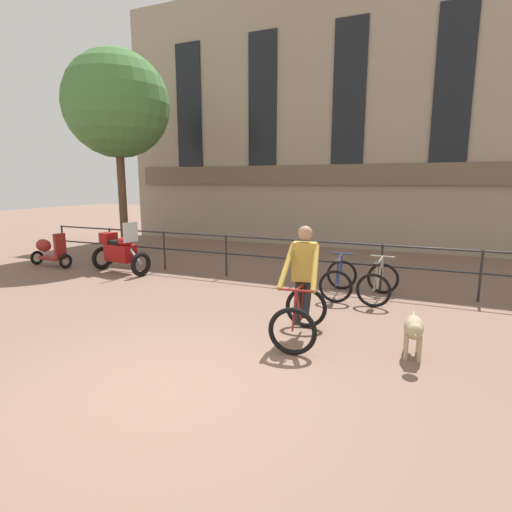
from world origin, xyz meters
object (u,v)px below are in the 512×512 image
object	(u,v)px
parked_scooter	(49,250)
cyclist_with_bike	(302,289)
parked_bicycle_near_lamp	(339,279)
parked_motorcycle	(120,252)
dog	(414,329)
parked_bicycle_mid_left	(378,283)

from	to	relation	value
parked_scooter	cyclist_with_bike	bearing A→B (deg)	-102.50
parked_scooter	parked_bicycle_near_lamp	bearing A→B (deg)	-85.26
parked_motorcycle	parked_bicycle_near_lamp	bearing A→B (deg)	-80.10
dog	parked_motorcycle	distance (m)	7.68
parked_bicycle_near_lamp	parked_bicycle_mid_left	size ratio (longest dim) A/B	1.01
cyclist_with_bike	parked_bicycle_near_lamp	distance (m)	2.51
dog	parked_scooter	size ratio (longest dim) A/B	0.69
parked_motorcycle	parked_bicycle_mid_left	xyz separation A→B (m)	(6.51, 0.09, -0.20)
parked_bicycle_near_lamp	parked_motorcycle	bearing A→B (deg)	-3.91
parked_scooter	parked_bicycle_mid_left	bearing A→B (deg)	-85.42
parked_bicycle_mid_left	parked_scooter	distance (m)	8.91
dog	parked_bicycle_near_lamp	xyz separation A→B (m)	(-1.54, 2.60, -0.05)
dog	parked_bicycle_near_lamp	distance (m)	3.03
parked_bicycle_near_lamp	parked_bicycle_mid_left	distance (m)	0.80
parked_motorcycle	parked_bicycle_near_lamp	xyz separation A→B (m)	(5.71, 0.09, -0.20)
parked_scooter	dog	bearing A→B (deg)	-100.74
parked_bicycle_near_lamp	parked_bicycle_mid_left	bearing A→B (deg)	175.19
cyclist_with_bike	parked_scooter	distance (m)	8.35
cyclist_with_bike	parked_scooter	world-z (taller)	cyclist_with_bike
parked_bicycle_near_lamp	parked_scooter	size ratio (longest dim) A/B	0.89
cyclist_with_bike	parked_scooter	bearing A→B (deg)	158.04
dog	parked_bicycle_near_lamp	world-z (taller)	parked_bicycle_near_lamp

